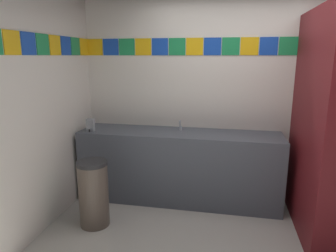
{
  "coord_description": "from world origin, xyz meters",
  "views": [
    {
      "loc": [
        -0.23,
        -2.39,
        1.81
      ],
      "look_at": [
        -0.87,
        0.86,
        1.04
      ],
      "focal_mm": 32.35,
      "sensor_mm": 36.0,
      "label": 1
    }
  ],
  "objects": [
    {
      "name": "wall_side",
      "position": [
        -2.12,
        -0.0,
        1.45
      ],
      "size": [
        0.09,
        2.92,
        2.89
      ],
      "color": "silver",
      "rests_on": "ground_plane"
    },
    {
      "name": "faucet_center",
      "position": [
        -0.79,
        1.26,
        0.94
      ],
      "size": [
        0.04,
        0.1,
        0.14
      ],
      "color": "silver",
      "rests_on": "vanity_counter"
    },
    {
      "name": "vanity_counter",
      "position": [
        -0.79,
        1.17,
        0.45
      ],
      "size": [
        2.48,
        0.58,
        0.89
      ],
      "color": "#4C515B",
      "rests_on": "ground_plane"
    },
    {
      "name": "soap_dispenser",
      "position": [
        -1.88,
        1.0,
        0.97
      ],
      "size": [
        0.09,
        0.09,
        0.16
      ],
      "color": "gray",
      "rests_on": "vanity_counter"
    },
    {
      "name": "wall_back",
      "position": [
        0.0,
        1.5,
        1.45
      ],
      "size": [
        4.16,
        0.09,
        2.89
      ],
      "color": "silver",
      "rests_on": "ground_plane"
    },
    {
      "name": "stall_divider",
      "position": [
        0.73,
        0.55,
        1.13
      ],
      "size": [
        0.92,
        1.32,
        2.25
      ],
      "color": "maroon",
      "rests_on": "ground_plane"
    },
    {
      "name": "trash_bin",
      "position": [
        -1.6,
        0.4,
        0.37
      ],
      "size": [
        0.32,
        0.32,
        0.73
      ],
      "color": "brown",
      "rests_on": "ground_plane"
    }
  ]
}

